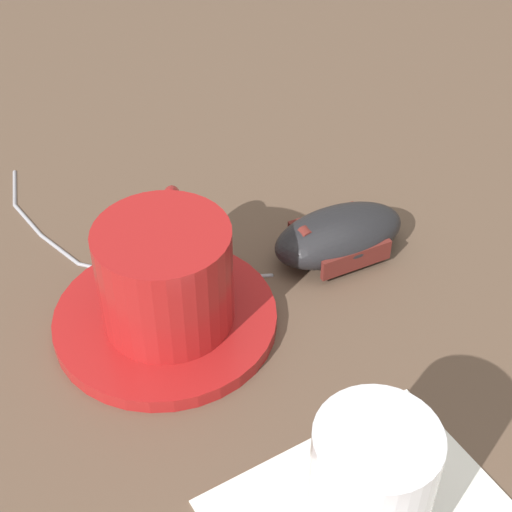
{
  "coord_description": "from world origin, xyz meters",
  "views": [
    {
      "loc": [
        -0.24,
        0.2,
        0.39
      ],
      "look_at": [
        0.12,
        -0.02,
        0.03
      ],
      "focal_mm": 55.0,
      "sensor_mm": 36.0,
      "label": 1
    }
  ],
  "objects": [
    {
      "name": "drinking_glass",
      "position": [
        -0.08,
        0.04,
        0.05
      ],
      "size": [
        0.06,
        0.06,
        0.09
      ],
      "primitive_type": "cylinder",
      "color": "silver",
      "rests_on": "napkin_under_glass"
    },
    {
      "name": "coffee_cup",
      "position": [
        0.12,
        0.05,
        0.05
      ],
      "size": [
        0.11,
        0.09,
        0.07
      ],
      "color": "maroon",
      "rests_on": "saucer"
    },
    {
      "name": "ground_plane",
      "position": [
        0.0,
        0.0,
        0.0
      ],
      "size": [
        3.0,
        3.0,
        0.0
      ],
      "primitive_type": "plane",
      "color": "brown"
    },
    {
      "name": "saucer",
      "position": [
        0.12,
        0.06,
        0.01
      ],
      "size": [
        0.15,
        0.15,
        0.01
      ],
      "primitive_type": "cylinder",
      "color": "maroon",
      "rests_on": "ground"
    },
    {
      "name": "computer_mouse",
      "position": [
        0.12,
        -0.09,
        0.02
      ],
      "size": [
        0.06,
        0.11,
        0.04
      ],
      "color": "black",
      "rests_on": "ground"
    },
    {
      "name": "mouse_cable",
      "position": [
        0.22,
        0.06,
        0.0
      ],
      "size": [
        0.23,
        0.14,
        0.0
      ],
      "color": "gray",
      "rests_on": "ground"
    }
  ]
}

